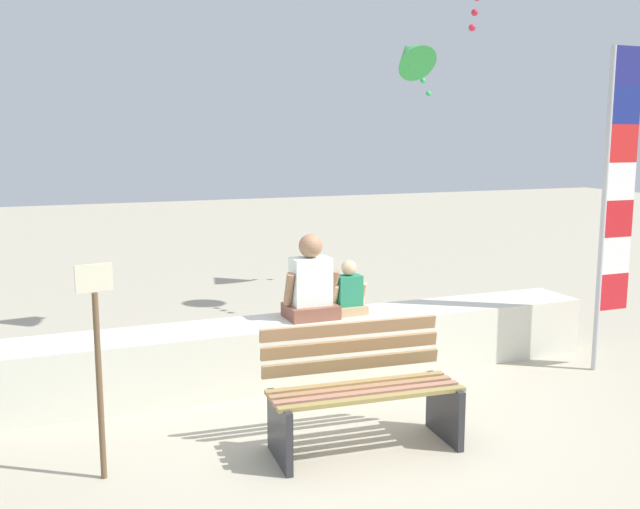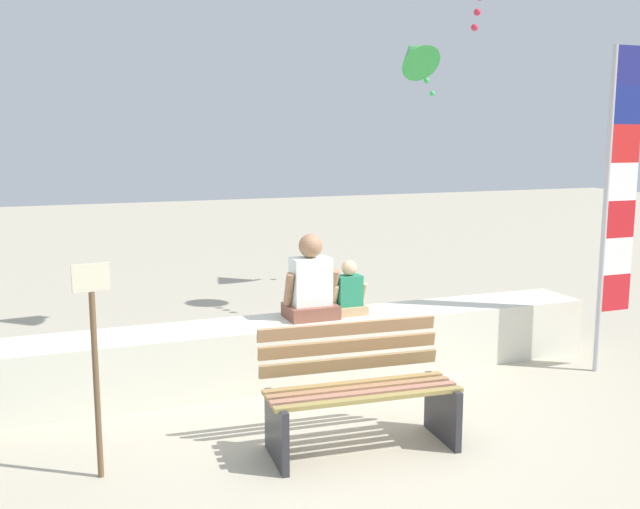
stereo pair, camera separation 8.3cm
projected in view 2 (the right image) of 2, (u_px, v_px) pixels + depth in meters
ground_plane at (360, 423)px, 5.80m from camera, size 40.00×40.00×0.00m
seawall_ledge at (309, 348)px, 6.84m from camera, size 5.80×0.64×0.57m
park_bench at (359, 393)px, 5.31m from camera, size 1.44×0.70×0.88m
person_adult at (311, 285)px, 6.77m from camera, size 0.52×0.38×0.79m
person_child at (349, 293)px, 6.93m from camera, size 0.34×0.25×0.52m
flag_banner at (616, 193)px, 6.84m from camera, size 0.38×0.05×3.08m
kite_green at (415, 55)px, 10.32m from camera, size 0.64×0.74×0.95m
sign_post at (95, 354)px, 4.75m from camera, size 0.24×0.06×1.46m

